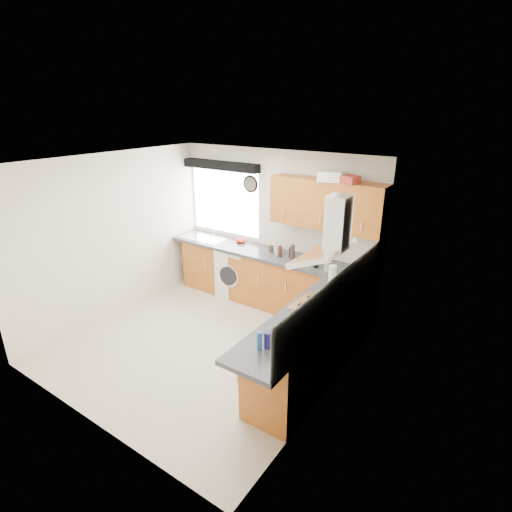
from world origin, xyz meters
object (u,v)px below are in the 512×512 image
Objects in this scene: oven at (315,341)px; upper_cabinets at (327,204)px; extractor_hood at (330,238)px; washing_machine at (239,270)px.

upper_cabinets is at bearing 112.54° from oven.
oven is 1.09× the size of extractor_hood.
washing_machine is (-2.07, 1.22, 0.03)m from oven.
extractor_hood reaches higher than oven.
oven is 0.94× the size of washing_machine.
washing_machine is at bearing -176.04° from upper_cabinets.
upper_cabinets reaches higher than washing_machine.
oven is at bearing -67.46° from upper_cabinets.
extractor_hood reaches higher than washing_machine.
washing_machine is (-2.17, 1.22, -1.32)m from extractor_hood.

